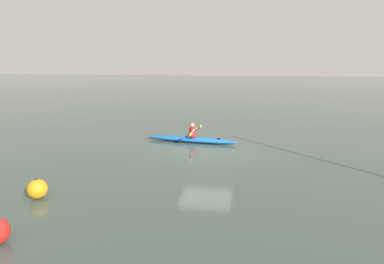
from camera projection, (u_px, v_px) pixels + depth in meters
The scene contains 4 objects.
ground_plane at pixel (206, 150), 15.38m from camera, with size 160.00×160.00×0.00m, color #384742.
kayak at pixel (191, 139), 16.84m from camera, with size 4.92×1.27×0.30m.
kayaker at pixel (193, 131), 16.72m from camera, with size 0.54×2.37×0.71m.
mooring_buoy_red_near at pixel (37, 189), 9.91m from camera, with size 0.61×0.61×0.65m.
Camera 1 is at (-1.72, 14.75, 4.17)m, focal length 30.00 mm.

